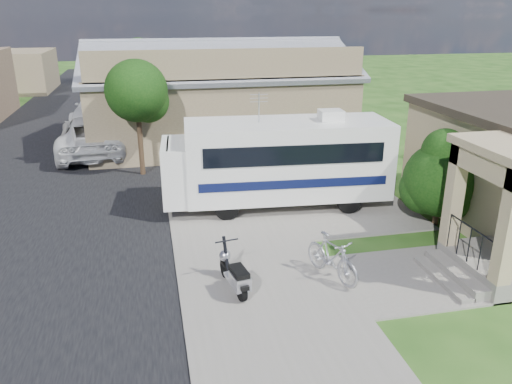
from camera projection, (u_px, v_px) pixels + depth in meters
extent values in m
plane|color=#1A3F11|center=(296.00, 271.00, 12.77)|extent=(120.00, 120.00, 0.00)
cube|color=black|center=(51.00, 173.00, 20.46)|extent=(9.00, 80.00, 0.02)
cube|color=slate|center=(209.00, 163.00, 21.74)|extent=(4.00, 80.00, 0.06)
cube|color=slate|center=(300.00, 203.00, 17.19)|extent=(7.00, 6.00, 0.05)
cube|color=slate|center=(422.00, 277.00, 12.44)|extent=(4.00, 3.00, 0.05)
cube|color=black|center=(439.00, 164.00, 15.75)|extent=(0.04, 1.10, 1.20)
cube|color=slate|center=(492.00, 267.00, 12.42)|extent=(1.60, 2.40, 0.50)
cube|color=slate|center=(455.00, 275.00, 12.26)|extent=(0.40, 2.16, 0.32)
cube|color=slate|center=(442.00, 279.00, 12.21)|extent=(0.35, 2.16, 0.16)
cube|color=#91815C|center=(454.00, 195.00, 12.69)|extent=(0.35, 0.35, 2.70)
cube|color=#91815C|center=(509.00, 227.00, 10.81)|extent=(0.35, 0.35, 2.70)
cube|color=#91815C|center=(487.00, 165.00, 11.37)|extent=(0.35, 2.40, 0.50)
cylinder|color=black|center=(472.00, 228.00, 11.88)|extent=(0.04, 1.70, 0.04)
cube|color=brown|center=(217.00, 105.00, 25.01)|extent=(12.00, 8.00, 3.60)
cube|color=#595D65|center=(222.00, 61.00, 22.36)|extent=(12.50, 4.40, 1.78)
cube|color=#595D65|center=(211.00, 54.00, 26.04)|extent=(12.50, 4.40, 1.78)
cube|color=#595D65|center=(216.00, 42.00, 23.96)|extent=(12.50, 0.50, 0.22)
cube|color=brown|center=(229.00, 65.00, 20.62)|extent=(11.76, 0.20, 1.30)
cube|color=brown|center=(0.00, 72.00, 40.46)|extent=(8.00, 7.00, 3.20)
cylinder|color=#322116|center=(140.00, 137.00, 19.74)|extent=(0.20, 0.20, 3.15)
sphere|color=black|center=(136.00, 91.00, 19.12)|extent=(2.40, 2.40, 2.40)
sphere|color=black|center=(148.00, 101.00, 19.54)|extent=(1.68, 1.68, 1.68)
cylinder|color=#322116|center=(140.00, 95.00, 28.90)|extent=(0.20, 0.20, 3.29)
sphere|color=black|center=(138.00, 62.00, 28.25)|extent=(2.40, 2.40, 2.40)
sphere|color=black|center=(146.00, 70.00, 28.68)|extent=(1.68, 1.68, 1.68)
cylinder|color=#322116|center=(141.00, 78.00, 37.21)|extent=(0.20, 0.20, 3.01)
sphere|color=black|center=(139.00, 54.00, 36.62)|extent=(2.40, 2.40, 2.40)
sphere|color=black|center=(145.00, 60.00, 37.03)|extent=(1.68, 1.68, 1.68)
cube|color=silver|center=(287.00, 158.00, 16.52)|extent=(6.80, 2.84, 2.47)
cube|color=silver|center=(175.00, 171.00, 16.12)|extent=(0.92, 2.30, 1.90)
cube|color=black|center=(168.00, 156.00, 15.92)|extent=(0.20, 2.02, 0.86)
cube|color=black|center=(295.00, 155.00, 15.25)|extent=(5.64, 0.43, 0.62)
cube|color=black|center=(281.00, 137.00, 17.48)|extent=(5.64, 0.43, 0.62)
cube|color=#0A1036|center=(294.00, 184.00, 15.57)|extent=(5.97, 0.44, 0.29)
cube|color=#0A1036|center=(280.00, 162.00, 17.80)|extent=(5.97, 0.44, 0.29)
cube|color=silver|center=(331.00, 115.00, 16.23)|extent=(0.81, 0.72, 0.33)
cylinder|color=#B1B2BA|center=(259.00, 108.00, 15.80)|extent=(0.04, 0.04, 0.95)
cylinder|color=black|center=(227.00, 208.00, 15.69)|extent=(0.78, 0.32, 0.76)
cylinder|color=black|center=(221.00, 186.00, 17.63)|extent=(0.78, 0.32, 0.76)
cylinder|color=black|center=(349.00, 201.00, 16.22)|extent=(0.78, 0.32, 0.76)
cylinder|color=black|center=(331.00, 181.00, 18.16)|extent=(0.78, 0.32, 0.76)
cylinder|color=#322116|center=(436.00, 211.00, 15.40)|extent=(0.18, 0.18, 0.90)
sphere|color=black|center=(441.00, 180.00, 15.05)|extent=(2.25, 2.25, 2.25)
sphere|color=black|center=(450.00, 162.00, 15.30)|extent=(1.80, 1.80, 1.80)
sphere|color=black|center=(425.00, 189.00, 15.31)|extent=(1.57, 1.57, 1.57)
sphere|color=black|center=(452.00, 197.00, 14.94)|extent=(1.35, 1.35, 1.35)
sphere|color=black|center=(444.00, 151.00, 14.74)|extent=(1.35, 1.35, 1.35)
cylinder|color=black|center=(242.00, 291.00, 11.30)|extent=(0.20, 0.48, 0.46)
cylinder|color=black|center=(225.00, 268.00, 12.31)|extent=(0.20, 0.48, 0.46)
cube|color=#B1B2BA|center=(234.00, 278.00, 11.74)|extent=(0.41, 0.62, 0.08)
cube|color=#B1B2BA|center=(240.00, 281.00, 11.32)|extent=(0.45, 0.63, 0.31)
cube|color=black|center=(239.00, 272.00, 11.30)|extent=(0.42, 0.67, 0.13)
cube|color=black|center=(244.00, 287.00, 11.10)|extent=(0.22, 0.24, 0.10)
cylinder|color=black|center=(226.00, 254.00, 12.10)|extent=(0.14, 0.36, 0.87)
sphere|color=#B1B2BA|center=(225.00, 256.00, 12.19)|extent=(0.29, 0.29, 0.29)
sphere|color=black|center=(224.00, 254.00, 12.26)|extent=(0.13, 0.13, 0.13)
cylinder|color=black|center=(227.00, 241.00, 11.89)|extent=(0.57, 0.14, 0.04)
cube|color=black|center=(225.00, 264.00, 12.26)|extent=(0.20, 0.31, 0.06)
imported|color=#B1B2BA|center=(332.00, 259.00, 12.18)|extent=(1.13, 1.92, 1.11)
imported|color=silver|center=(93.00, 135.00, 23.01)|extent=(3.22, 6.45, 1.76)
imported|color=silver|center=(100.00, 108.00, 29.40)|extent=(3.16, 6.31, 1.76)
cylinder|color=#146615|center=(439.00, 262.00, 12.99)|extent=(0.46, 0.46, 0.21)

